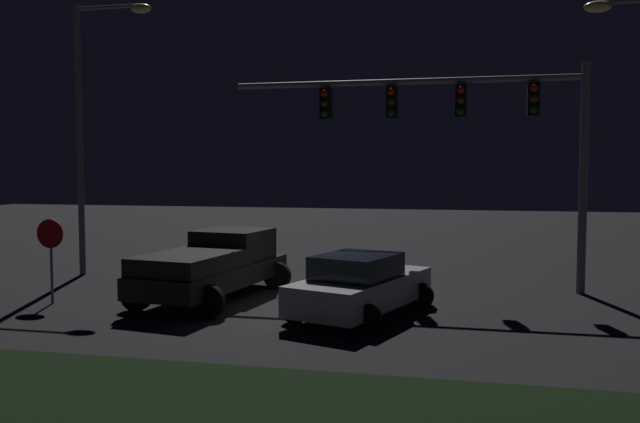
{
  "coord_description": "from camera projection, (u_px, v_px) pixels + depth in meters",
  "views": [
    {
      "loc": [
        3.57,
        -16.1,
        3.56
      ],
      "look_at": [
        -0.41,
        1.87,
        2.32
      ],
      "focal_mm": 36.42,
      "sensor_mm": 36.0,
      "label": 1
    }
  ],
  "objects": [
    {
      "name": "street_lamp_left",
      "position": [
        93.0,
        107.0,
        21.19
      ],
      "size": [
        2.74,
        0.44,
        8.88
      ],
      "color": "slate",
      "rests_on": "ground_plane"
    },
    {
      "name": "car_sedan",
      "position": [
        360.0,
        285.0,
        15.57
      ],
      "size": [
        3.35,
        4.75,
        1.51
      ],
      "rotation": [
        0.0,
        0.0,
        1.24
      ],
      "color": "#B7B7BC",
      "rests_on": "ground_plane"
    },
    {
      "name": "stop_sign",
      "position": [
        51.0,
        245.0,
        16.92
      ],
      "size": [
        0.76,
        0.08,
        2.23
      ],
      "color": "slate",
      "rests_on": "ground_plane"
    },
    {
      "name": "pickup_truck",
      "position": [
        216.0,
        262.0,
        17.68
      ],
      "size": [
        3.41,
        5.64,
        1.8
      ],
      "rotation": [
        0.0,
        0.0,
        1.42
      ],
      "color": "black",
      "rests_on": "ground_plane"
    },
    {
      "name": "traffic_signal_gantry",
      "position": [
        462.0,
        117.0,
        18.8
      ],
      "size": [
        10.32,
        0.56,
        6.5
      ],
      "color": "slate",
      "rests_on": "ground_plane"
    },
    {
      "name": "ground_plane",
      "position": [
        320.0,
        306.0,
        16.7
      ],
      "size": [
        80.0,
        80.0,
        0.0
      ],
      "primitive_type": "plane",
      "color": "black"
    }
  ]
}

